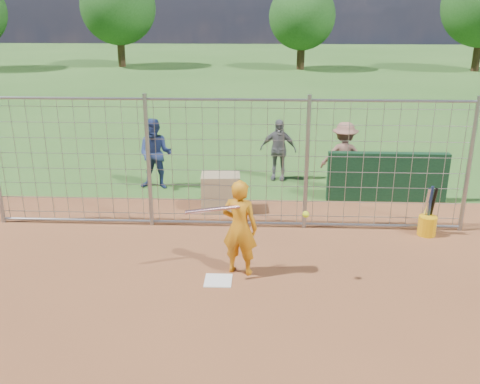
{
  "coord_description": "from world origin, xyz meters",
  "views": [
    {
      "loc": [
        0.69,
        -7.67,
        4.18
      ],
      "look_at": [
        0.3,
        0.8,
        1.15
      ],
      "focal_mm": 40.0,
      "sensor_mm": 36.0,
      "label": 1
    }
  ],
  "objects_px": {
    "bystander_c": "(344,157)",
    "bucket_with_bats": "(427,223)",
    "batter": "(240,228)",
    "bystander_a": "(155,154)",
    "equipment_bin": "(221,193)",
    "bystander_b": "(278,150)"
  },
  "relations": [
    {
      "from": "equipment_bin",
      "to": "bucket_with_bats",
      "type": "distance_m",
      "value": 4.13
    },
    {
      "from": "bystander_b",
      "to": "equipment_bin",
      "type": "relative_size",
      "value": 1.89
    },
    {
      "from": "equipment_bin",
      "to": "bucket_with_bats",
      "type": "relative_size",
      "value": 0.82
    },
    {
      "from": "batter",
      "to": "equipment_bin",
      "type": "height_order",
      "value": "batter"
    },
    {
      "from": "bystander_c",
      "to": "equipment_bin",
      "type": "relative_size",
      "value": 2.01
    },
    {
      "from": "bystander_a",
      "to": "equipment_bin",
      "type": "bearing_deg",
      "value": -35.58
    },
    {
      "from": "bucket_with_bats",
      "to": "equipment_bin",
      "type": "bearing_deg",
      "value": 164.93
    },
    {
      "from": "bystander_a",
      "to": "bystander_b",
      "type": "height_order",
      "value": "bystander_a"
    },
    {
      "from": "batter",
      "to": "bystander_b",
      "type": "xyz_separation_m",
      "value": [
        0.72,
        4.91,
        -0.04
      ]
    },
    {
      "from": "equipment_bin",
      "to": "batter",
      "type": "bearing_deg",
      "value": -82.85
    },
    {
      "from": "batter",
      "to": "bucket_with_bats",
      "type": "xyz_separation_m",
      "value": [
        3.47,
        1.64,
        -0.55
      ]
    },
    {
      "from": "bystander_c",
      "to": "bucket_with_bats",
      "type": "height_order",
      "value": "bystander_c"
    },
    {
      "from": "batter",
      "to": "equipment_bin",
      "type": "relative_size",
      "value": 1.99
    },
    {
      "from": "bystander_c",
      "to": "equipment_bin",
      "type": "bearing_deg",
      "value": 30.12
    },
    {
      "from": "bystander_c",
      "to": "bucket_with_bats",
      "type": "relative_size",
      "value": 1.65
    },
    {
      "from": "bystander_b",
      "to": "equipment_bin",
      "type": "height_order",
      "value": "bystander_b"
    },
    {
      "from": "bystander_a",
      "to": "bystander_b",
      "type": "relative_size",
      "value": 1.1
    },
    {
      "from": "equipment_bin",
      "to": "bystander_a",
      "type": "bearing_deg",
      "value": 135.78
    },
    {
      "from": "batter",
      "to": "bystander_a",
      "type": "relative_size",
      "value": 0.96
    },
    {
      "from": "bucket_with_bats",
      "to": "bystander_b",
      "type": "bearing_deg",
      "value": 130.09
    },
    {
      "from": "batter",
      "to": "bystander_b",
      "type": "relative_size",
      "value": 1.05
    },
    {
      "from": "batter",
      "to": "bystander_a",
      "type": "distance_m",
      "value": 4.64
    }
  ]
}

